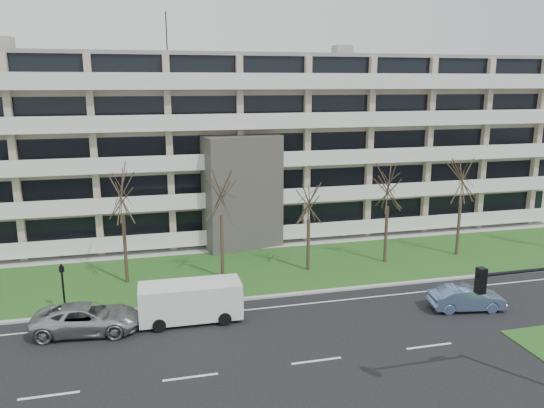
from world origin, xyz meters
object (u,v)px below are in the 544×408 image
object	(u,v)px
silver_pickup	(87,318)
blue_sedan	(467,298)
pedestrian_signal	(63,282)
white_van	(192,298)

from	to	relation	value
silver_pickup	blue_sedan	xyz separation A→B (m)	(21.29, -2.35, -0.06)
silver_pickup	pedestrian_signal	bearing A→B (deg)	33.74
blue_sedan	white_van	world-z (taller)	white_van
silver_pickup	pedestrian_signal	xyz separation A→B (m)	(-1.49, 2.89, 1.11)
silver_pickup	pedestrian_signal	distance (m)	3.43
silver_pickup	white_van	world-z (taller)	white_van
white_van	blue_sedan	bearing A→B (deg)	-7.95
blue_sedan	silver_pickup	bearing A→B (deg)	92.92
white_van	pedestrian_signal	bearing A→B (deg)	159.14
blue_sedan	white_van	bearing A→B (deg)	90.43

